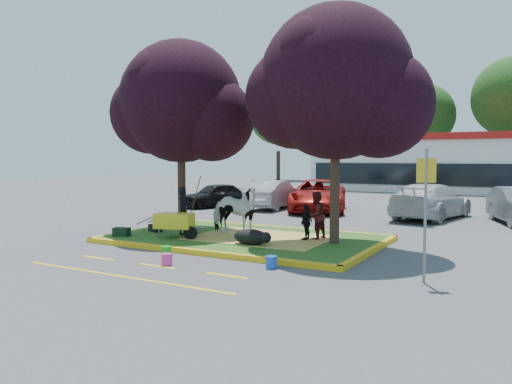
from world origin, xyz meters
The scene contains 31 objects.
ground centered at (0.00, 0.00, 0.00)m, with size 90.00×90.00×0.00m, color #424244.
median_island centered at (0.00, 0.00, 0.07)m, with size 8.00×5.00×0.15m, color #1F4916.
curb_near centered at (0.00, -2.58, 0.07)m, with size 8.30×0.16×0.15m, color gold.
curb_far centered at (0.00, 2.58, 0.07)m, with size 8.30×0.16×0.15m, color gold.
curb_left centered at (-4.08, 0.00, 0.07)m, with size 0.16×5.30×0.15m, color gold.
curb_right centered at (4.08, 0.00, 0.07)m, with size 0.16×5.30×0.15m, color gold.
straw_bedding centered at (0.60, 0.00, 0.15)m, with size 4.20×3.00×0.01m, color tan.
tree_purple_left centered at (-2.78, 0.38, 4.36)m, with size 5.06×4.20×6.51m.
tree_purple_right centered at (2.92, 0.18, 4.56)m, with size 5.30×4.40×6.82m.
fire_lane_stripe_a centered at (-2.00, -4.20, 0.00)m, with size 1.10×0.12×0.01m, color yellow.
fire_lane_stripe_b centered at (0.00, -4.20, 0.00)m, with size 1.10×0.12×0.01m, color yellow.
fire_lane_stripe_c centered at (2.00, -4.20, 0.00)m, with size 1.10×0.12×0.01m, color yellow.
fire_lane_long centered at (0.00, -5.40, 0.00)m, with size 6.00×0.10×0.01m, color yellow.
retail_building centered at (2.00, 27.98, 2.25)m, with size 20.40×8.40×4.40m.
treeline centered at (1.23, 37.61, 7.73)m, with size 46.58×7.80×14.63m.
cow centered at (-0.43, 0.02, 0.94)m, with size 0.85×1.87×1.58m, color silver.
calf centered at (0.93, -1.25, 0.38)m, with size 1.06×0.60×0.46m, color black.
handler centered at (-1.96, -0.61, 0.92)m, with size 0.56×0.37×1.54m, color black.
visitor_a centered at (2.16, 0.58, 0.88)m, with size 0.71×0.55×1.46m, color #4C1515.
visitor_b centered at (1.99, 0.27, 0.70)m, with size 0.64×0.27×1.09m, color black.
wheelbarrow centered at (-1.71, -1.38, 0.68)m, with size 2.04×1.00×0.77m.
gear_bag_dark centered at (-3.13, -0.64, 0.27)m, with size 0.48×0.26×0.25m, color black.
gear_bag_green centered at (-3.45, -1.87, 0.28)m, with size 0.50×0.31×0.27m, color black.
sign_post centered at (5.97, -2.70, 1.77)m, with size 0.37×0.19×2.83m.
bucket_green centered at (-0.51, -3.25, 0.15)m, with size 0.28×0.28×0.30m, color #1CA719.
bucket_pink centered at (0.14, -4.00, 0.15)m, with size 0.27×0.27×0.29m, color #D930A1.
bucket_blue centered at (2.53, -3.05, 0.15)m, with size 0.28×0.28×0.30m, color blue.
car_black centered at (-6.83, 8.44, 0.64)m, with size 1.52×3.78×1.29m, color black.
car_silver centered at (-3.84, 9.40, 0.73)m, with size 1.54×4.42×1.46m, color #AAACB2.
car_red centered at (-1.32, 9.28, 0.78)m, with size 2.57×5.58×1.55m, color #A2120D.
car_white centered at (4.05, 8.89, 0.76)m, with size 2.13×5.23×1.52m, color silver.
Camera 1 is at (7.95, -13.45, 2.65)m, focal length 35.00 mm.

